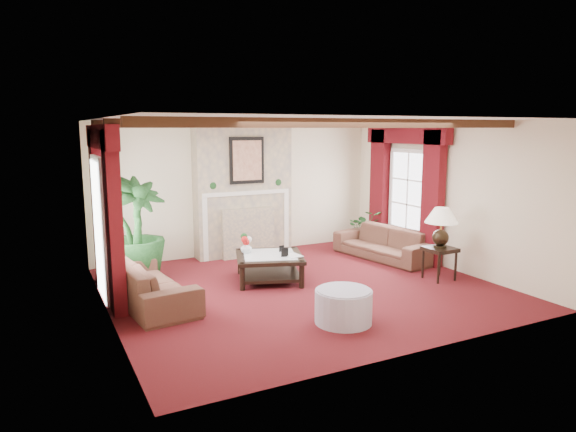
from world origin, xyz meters
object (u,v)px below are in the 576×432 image
sofa_left (149,275)px  sofa_right (384,238)px  potted_palm (137,252)px  side_table (439,263)px  ottoman (343,307)px  coffee_table (269,268)px

sofa_left → sofa_right: size_ratio=1.02×
potted_palm → side_table: 5.18m
ottoman → sofa_right: bearing=44.5°
sofa_left → potted_palm: size_ratio=1.11×
side_table → ottoman: bearing=-159.6°
side_table → potted_palm: bearing=154.0°
sofa_right → side_table: sofa_right is taller
side_table → ottoman: size_ratio=0.73×
sofa_right → potted_palm: potted_palm is taller
sofa_right → side_table: (-0.04, -1.61, -0.13)m
sofa_left → sofa_right: (4.76, 0.59, -0.01)m
coffee_table → side_table: 2.92m
potted_palm → coffee_table: bearing=-27.2°
sofa_right → coffee_table: 2.72m
potted_palm → ottoman: bearing=-57.2°
coffee_table → side_table: side_table is taller
sofa_left → side_table: bearing=-108.7°
sofa_right → side_table: 1.61m
potted_palm → ottoman: potted_palm is taller
potted_palm → ottoman: 3.85m
sofa_right → potted_palm: (-4.69, 0.67, 0.08)m
sofa_left → coffee_table: (2.07, 0.23, -0.20)m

